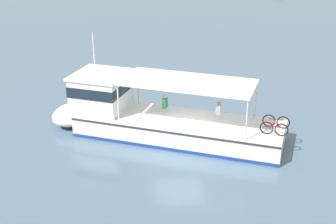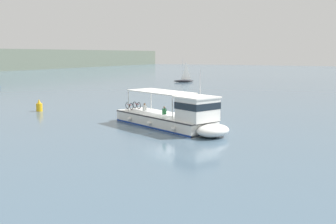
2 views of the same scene
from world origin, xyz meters
The scene contains 4 objects.
ground_plane centered at (0.00, 0.00, 0.00)m, with size 400.00×400.00×0.00m, color slate.
ferry_main centered at (-1.96, -1.35, 1.01)m, with size 8.04×12.85×5.32m.
sailboat_far_left centered at (52.18, 21.79, 0.54)m, with size 4.27×4.49×5.40m.
channel_buoy centered at (1.04, 17.43, 0.57)m, with size 0.70×0.70×1.40m.
Camera 2 is at (-33.06, -15.92, 6.55)m, focal length 42.34 mm.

